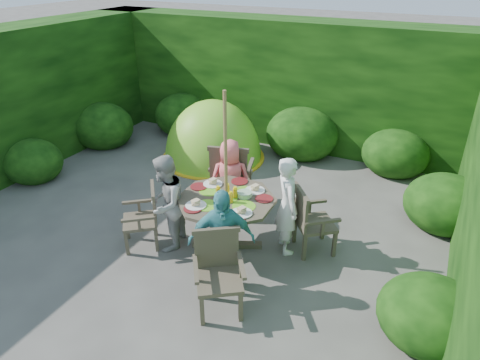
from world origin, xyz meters
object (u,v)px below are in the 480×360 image
at_px(patio_table, 227,206).
at_px(child_front, 221,241).
at_px(child_right, 288,205).
at_px(child_back, 230,180).
at_px(child_left, 166,203).
at_px(garden_chair_left, 145,216).
at_px(garden_chair_front, 218,271).
at_px(parasol_pole, 226,176).
at_px(garden_chair_back, 231,175).
at_px(dome_tent, 213,158).
at_px(garden_chair_right, 310,220).

bearing_deg(patio_table, child_front, -66.39).
relative_size(child_right, child_back, 1.09).
bearing_deg(child_left, patio_table, 99.36).
xyz_separation_m(garden_chair_left, child_right, (1.75, 0.76, 0.23)).
xyz_separation_m(garden_chair_front, child_right, (0.30, 1.34, 0.20)).
distance_m(parasol_pole, garden_chair_left, 1.29).
height_order(garden_chair_back, child_left, child_left).
relative_size(patio_table, child_right, 1.28).
xyz_separation_m(garden_chair_back, dome_tent, (-1.19, 1.50, -0.56)).
height_order(parasol_pole, child_back, parasol_pole).
height_order(parasol_pole, child_left, parasol_pole).
distance_m(garden_chair_front, child_left, 1.37).
bearing_deg(child_left, child_front, 54.28).
bearing_deg(child_right, patio_table, 77.54).
height_order(parasol_pole, garden_chair_back, parasol_pole).
bearing_deg(patio_table, parasol_pole, -143.26).
bearing_deg(dome_tent, child_left, -67.13).
xyz_separation_m(patio_table, child_right, (0.73, 0.32, 0.03)).
bearing_deg(garden_chair_front, garden_chair_right, 33.46).
height_order(garden_chair_left, dome_tent, dome_tent).
relative_size(child_back, child_front, 0.94).
bearing_deg(garden_chair_front, parasol_pole, 78.60).
height_order(child_right, child_front, child_right).
relative_size(patio_table, garden_chair_right, 1.94).
bearing_deg(garden_chair_right, child_right, 72.61).
height_order(garden_chair_left, garden_chair_back, garden_chair_back).
height_order(garden_chair_right, child_left, child_left).
bearing_deg(parasol_pole, child_right, 23.93).
xyz_separation_m(child_right, child_left, (-1.46, -0.65, -0.01)).
bearing_deg(patio_table, garden_chair_back, 114.84).
relative_size(child_front, dome_tent, 0.57).
bearing_deg(child_left, child_back, 144.28).
xyz_separation_m(garden_chair_left, child_back, (0.70, 1.16, 0.17)).
bearing_deg(child_back, garden_chair_right, 141.01).
relative_size(child_right, child_front, 1.03).
bearing_deg(child_front, garden_chair_back, 82.01).
distance_m(child_right, child_left, 1.60).
bearing_deg(dome_tent, garden_chair_front, -54.40).
relative_size(garden_chair_left, dome_tent, 0.36).
bearing_deg(child_right, dome_tent, 11.29).
bearing_deg(parasol_pole, garden_chair_right, 22.95).
relative_size(parasol_pole, child_front, 1.66).
xyz_separation_m(garden_chair_right, dome_tent, (-2.66, 2.06, -0.48)).
relative_size(parasol_pole, garden_chair_right, 2.45).
bearing_deg(parasol_pole, child_back, 113.93).
relative_size(garden_chair_back, child_front, 0.79).
distance_m(garden_chair_left, child_left, 0.38).
height_order(garden_chair_right, garden_chair_back, garden_chair_back).
relative_size(child_left, dome_tent, 0.57).
bearing_deg(child_back, patio_table, 87.94).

